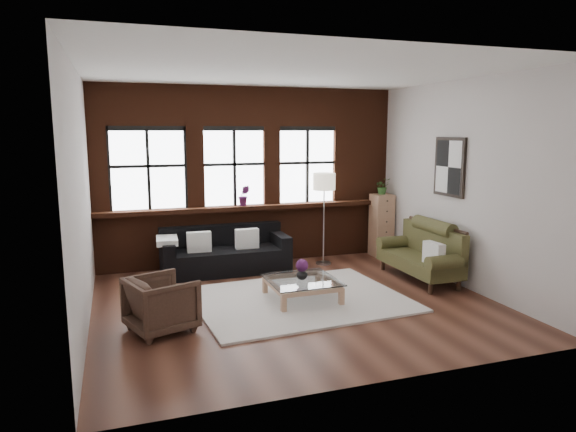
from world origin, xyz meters
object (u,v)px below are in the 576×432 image
object	(u,v)px
vintage_settee	(419,253)
vase	(302,273)
dark_sofa	(225,250)
floor_lamp	(324,215)
drawer_chest	(381,225)
armchair	(161,304)
coffee_table	(302,290)

from	to	relation	value
vintage_settee	vase	bearing A→B (deg)	-170.26
dark_sofa	floor_lamp	xyz separation A→B (m)	(1.81, -0.05, 0.52)
dark_sofa	drawer_chest	bearing A→B (deg)	3.65
armchair	drawer_chest	xyz separation A→B (m)	(4.42, 2.58, 0.26)
armchair	vase	bearing A→B (deg)	-95.19
floor_lamp	coffee_table	bearing A→B (deg)	-121.02
coffee_table	vase	xyz separation A→B (m)	(-0.00, 0.00, 0.25)
coffee_table	vintage_settee	bearing A→B (deg)	9.74
vintage_settee	armchair	distance (m)	4.29
vintage_settee	floor_lamp	world-z (taller)	floor_lamp
vase	drawer_chest	bearing A→B (deg)	40.51
vintage_settee	drawer_chest	distance (m)	1.70
vase	armchair	bearing A→B (deg)	-165.43
vase	floor_lamp	xyz separation A→B (m)	(1.08, 1.80, 0.51)
drawer_chest	floor_lamp	xyz separation A→B (m)	(-1.32, -0.25, 0.31)
coffee_table	floor_lamp	distance (m)	2.24
vintage_settee	coffee_table	size ratio (longest dim) A/B	1.74
armchair	coffee_table	xyz separation A→B (m)	(2.01, 0.52, -0.19)
vintage_settee	drawer_chest	size ratio (longest dim) A/B	1.40
floor_lamp	dark_sofa	bearing A→B (deg)	178.29
dark_sofa	vase	size ratio (longest dim) A/B	12.89
dark_sofa	floor_lamp	world-z (taller)	floor_lamp
vintage_settee	dark_sofa	bearing A→B (deg)	152.95
vintage_settee	vase	xyz separation A→B (m)	(-2.18, -0.37, -0.05)
dark_sofa	floor_lamp	size ratio (longest dim) A/B	1.19
dark_sofa	drawer_chest	xyz separation A→B (m)	(3.13, 0.20, 0.21)
dark_sofa	vintage_settee	xyz separation A→B (m)	(2.90, -1.48, 0.06)
armchair	coffee_table	bearing A→B (deg)	-95.19
floor_lamp	drawer_chest	bearing A→B (deg)	10.86
dark_sofa	armchair	world-z (taller)	dark_sofa
armchair	floor_lamp	distance (m)	3.91
drawer_chest	floor_lamp	distance (m)	1.38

